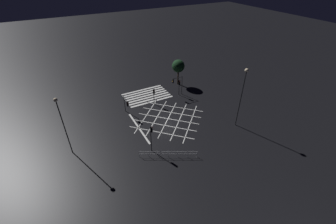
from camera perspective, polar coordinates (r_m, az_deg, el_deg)
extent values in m
plane|color=black|center=(39.66, 0.00, -1.69)|extent=(200.00, 200.00, 0.00)
cube|color=silver|center=(44.60, -4.01, 2.68)|extent=(9.08, 0.50, 0.01)
cube|color=silver|center=(45.31, -4.49, 3.21)|extent=(9.08, 0.50, 0.01)
cube|color=silver|center=(46.02, -4.95, 3.71)|extent=(9.08, 0.50, 0.01)
cube|color=silver|center=(46.75, -5.40, 4.20)|extent=(9.08, 0.50, 0.01)
cube|color=silver|center=(47.47, -5.84, 4.68)|extent=(9.08, 0.50, 0.01)
cube|color=silver|center=(48.21, -6.26, 5.14)|extent=(9.08, 0.50, 0.01)
cube|color=silver|center=(48.94, -6.68, 5.58)|extent=(9.08, 0.50, 0.01)
cube|color=silver|center=(40.79, -5.44, -0.72)|extent=(7.95, 7.95, 0.01)
cube|color=silver|center=(42.87, 1.56, 1.34)|extent=(7.95, 7.95, 0.01)
cube|color=silver|center=(40.18, -2.76, -1.20)|extent=(7.95, 7.95, 0.01)
cube|color=silver|center=(41.24, 0.81, -0.12)|extent=(7.95, 7.95, 0.01)
cube|color=silver|center=(39.66, 0.00, -1.69)|extent=(7.95, 7.95, 0.01)
cube|color=silver|center=(39.66, 0.00, -1.69)|extent=(7.95, 7.95, 0.01)
cube|color=silver|center=(39.23, 2.83, -2.19)|extent=(7.95, 7.95, 0.01)
cube|color=silver|center=(38.11, -0.88, -3.39)|extent=(7.95, 7.95, 0.01)
cube|color=silver|center=(38.91, 5.71, -2.69)|extent=(7.95, 7.95, 0.01)
cube|color=silver|center=(36.61, -1.83, -5.23)|extent=(7.95, 7.95, 0.01)
cube|color=silver|center=(37.88, -7.43, -4.00)|extent=(0.30, 9.08, 0.01)
cylinder|color=black|center=(46.19, 3.54, 6.80)|extent=(0.11, 0.11, 4.10)
cylinder|color=black|center=(44.85, 2.46, 8.67)|extent=(2.11, 0.09, 0.09)
cube|color=black|center=(44.57, 1.26, 7.87)|extent=(0.16, 0.28, 0.90)
sphere|color=black|center=(44.39, 1.14, 8.19)|extent=(0.18, 0.18, 0.18)
sphere|color=orange|center=(44.52, 1.14, 7.85)|extent=(0.18, 0.18, 0.18)
sphere|color=black|center=(44.65, 1.13, 7.50)|extent=(0.18, 0.18, 0.18)
cube|color=black|center=(44.61, 1.36, 7.90)|extent=(0.02, 0.36, 0.98)
cylinder|color=black|center=(32.06, -4.33, -6.90)|extent=(0.11, 0.11, 4.44)
cube|color=black|center=(31.00, -4.24, -4.42)|extent=(0.16, 0.28, 0.90)
sphere|color=red|center=(30.85, -4.07, -3.92)|extent=(0.18, 0.18, 0.18)
sphere|color=black|center=(31.04, -4.05, -4.36)|extent=(0.18, 0.18, 0.18)
sphere|color=black|center=(31.22, -4.03, -4.79)|extent=(0.18, 0.18, 0.18)
cube|color=black|center=(30.97, -4.39, -4.47)|extent=(0.02, 0.36, 0.98)
cylinder|color=black|center=(41.44, -10.95, 2.08)|extent=(0.11, 0.11, 3.29)
cylinder|color=black|center=(39.84, -10.71, 3.22)|extent=(0.09, 2.00, 0.09)
cube|color=black|center=(39.25, -10.16, 2.00)|extent=(0.28, 0.16, 0.90)
sphere|color=red|center=(39.00, -10.15, 2.30)|extent=(0.18, 0.18, 0.18)
sphere|color=black|center=(39.16, -10.11, 1.93)|extent=(0.18, 0.18, 0.18)
sphere|color=black|center=(39.31, -10.06, 1.56)|extent=(0.18, 0.18, 0.18)
cube|color=black|center=(39.32, -10.21, 2.07)|extent=(0.36, 0.02, 0.98)
cylinder|color=black|center=(42.89, -3.60, 3.89)|extent=(0.11, 0.11, 3.31)
cube|color=black|center=(42.22, -3.58, 5.16)|extent=(0.28, 0.16, 0.90)
sphere|color=red|center=(41.98, -3.52, 5.45)|extent=(0.18, 0.18, 0.18)
sphere|color=black|center=(42.13, -3.51, 5.10)|extent=(0.18, 0.18, 0.18)
sphere|color=black|center=(42.27, -3.50, 4.74)|extent=(0.18, 0.18, 0.18)
cube|color=black|center=(42.29, -3.63, 5.21)|extent=(0.36, 0.02, 0.98)
cylinder|color=black|center=(46.03, 2.81, 6.24)|extent=(0.11, 0.11, 3.42)
cube|color=black|center=(45.37, 2.94, 7.52)|extent=(0.28, 0.16, 0.90)
sphere|color=red|center=(45.16, 3.03, 7.81)|extent=(0.18, 0.18, 0.18)
sphere|color=black|center=(45.29, 3.02, 7.46)|extent=(0.18, 0.18, 0.18)
sphere|color=black|center=(45.42, 3.01, 7.13)|extent=(0.18, 0.18, 0.18)
cube|color=black|center=(45.44, 2.89, 7.57)|extent=(0.36, 0.02, 0.98)
cylinder|color=black|center=(37.26, 17.91, 2.87)|extent=(0.14, 0.14, 9.78)
sphere|color=#F9E0B2|center=(35.05, 19.36, 9.95)|extent=(0.58, 0.58, 0.58)
cylinder|color=black|center=(33.33, -24.71, -3.89)|extent=(0.14, 0.14, 8.79)
sphere|color=#F9E0B2|center=(30.99, -26.69, 2.78)|extent=(0.51, 0.51, 0.51)
cylinder|color=#38281C|center=(50.40, 2.55, 8.77)|extent=(0.30, 0.30, 3.30)
sphere|color=#143319|center=(49.31, 2.63, 11.59)|extent=(2.74, 2.74, 2.74)
cylinder|color=#B7B7BC|center=(32.48, -7.33, -10.55)|extent=(0.05, 0.05, 1.05)
cylinder|color=#B7B7BC|center=(32.34, -4.90, -10.60)|extent=(0.05, 0.05, 1.05)
cylinder|color=#B7B7BC|center=(32.25, -2.46, -10.62)|extent=(0.05, 0.05, 1.05)
cylinder|color=#B7B7BC|center=(32.22, 0.00, -10.63)|extent=(0.05, 0.05, 1.05)
cylinder|color=#B7B7BC|center=(32.25, 2.46, -10.62)|extent=(0.05, 0.05, 1.05)
cylinder|color=#B7B7BC|center=(32.34, 4.90, -10.60)|extent=(0.05, 0.05, 1.05)
cylinder|color=#B7B7BC|center=(32.48, 7.33, -10.55)|extent=(0.05, 0.05, 1.05)
cylinder|color=#B7B7BC|center=(31.88, 0.00, -10.01)|extent=(7.20, 3.88, 0.04)
cylinder|color=#B7B7BC|center=(32.19, 0.00, -10.57)|extent=(7.20, 3.88, 0.04)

